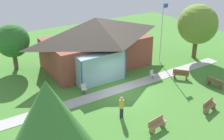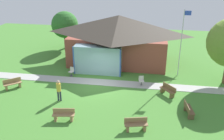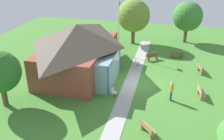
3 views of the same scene
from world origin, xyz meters
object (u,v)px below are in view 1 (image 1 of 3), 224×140
(bench_front_center, at_px, (157,124))
(visitor_strolling_lawn, at_px, (122,106))
(tree_east_hedge, at_px, (198,24))
(bench_mid_right, at_px, (181,75))
(patio_chair_lawn_spare, at_px, (153,75))
(bench_lawn_far_right, at_px, (214,83))
(patio_chair_west, at_px, (84,89))
(pavilion, at_px, (96,42))
(flagpole, at_px, (162,31))
(bench_front_right, at_px, (209,106))
(tree_lawn_corner, at_px, (50,131))
(tree_behind_pavilion_left, at_px, (12,41))
(bench_mid_left, at_px, (53,124))

(bench_front_center, relative_size, visitor_strolling_lawn, 0.89)
(visitor_strolling_lawn, distance_m, tree_east_hedge, 14.88)
(bench_mid_right, height_order, patio_chair_lawn_spare, patio_chair_lawn_spare)
(bench_lawn_far_right, relative_size, bench_front_center, 1.00)
(bench_front_center, xyz_separation_m, tree_east_hedge, (12.30, 8.02, 3.35))
(bench_mid_right, distance_m, patio_chair_west, 9.26)
(pavilion, xyz_separation_m, bench_front_center, (-2.00, -11.71, -2.23))
(bench_mid_right, height_order, patio_chair_west, patio_chair_west)
(flagpole, relative_size, bench_front_center, 4.07)
(pavilion, xyz_separation_m, bench_mid_right, (5.15, -6.80, -2.23))
(flagpole, xyz_separation_m, visitor_strolling_lawn, (-9.50, -6.60, -2.43))
(bench_front_right, xyz_separation_m, visitor_strolling_lawn, (-6.19, 2.78, 0.62))
(patio_chair_west, distance_m, patio_chair_lawn_spare, 6.77)
(bench_mid_right, relative_size, tree_lawn_corner, 0.20)
(flagpole, height_order, bench_front_right, flagpole)
(patio_chair_west, distance_m, tree_east_hedge, 14.52)
(flagpole, height_order, tree_east_hedge, flagpole)
(visitor_strolling_lawn, bearing_deg, bench_front_right, 148.45)
(bench_front_right, bearing_deg, bench_mid_right, -126.91)
(tree_behind_pavilion_left, bearing_deg, bench_lawn_far_right, -44.41)
(pavilion, bearing_deg, patio_chair_west, -130.47)
(bench_front_right, bearing_deg, visitor_strolling_lawn, -38.19)
(patio_chair_lawn_spare, distance_m, visitor_strolling_lawn, 7.25)
(tree_behind_pavilion_left, bearing_deg, bench_front_center, -71.51)
(bench_mid_left, height_order, tree_lawn_corner, tree_lawn_corner)
(bench_front_right, relative_size, patio_chair_lawn_spare, 1.82)
(flagpole, relative_size, tree_behind_pavilion_left, 1.36)
(tree_east_hedge, relative_size, tree_lawn_corner, 0.83)
(tree_behind_pavilion_left, bearing_deg, visitor_strolling_lawn, -73.13)
(flagpole, height_order, patio_chair_west, flagpole)
(flagpole, relative_size, bench_mid_right, 4.43)
(tree_east_hedge, bearing_deg, tree_lawn_corner, -152.81)
(bench_mid_right, height_order, tree_behind_pavilion_left, tree_behind_pavilion_left)
(tree_east_hedge, bearing_deg, tree_behind_pavilion_left, 156.87)
(patio_chair_lawn_spare, xyz_separation_m, visitor_strolling_lawn, (-6.14, -3.81, 0.61))
(pavilion, bearing_deg, patio_chair_lawn_spare, -61.75)
(bench_mid_left, bearing_deg, tree_behind_pavilion_left, -134.92)
(bench_front_center, distance_m, patio_chair_west, 7.47)
(tree_lawn_corner, bearing_deg, patio_chair_west, 56.42)
(bench_lawn_far_right, bearing_deg, bench_front_right, -64.30)
(pavilion, relative_size, bench_mid_left, 7.75)
(bench_lawn_far_right, relative_size, patio_chair_west, 1.80)
(patio_chair_lawn_spare, relative_size, tree_east_hedge, 0.15)
(bench_front_right, xyz_separation_m, patio_chair_west, (-6.76, 7.55, 0.01))
(pavilion, relative_size, tree_behind_pavilion_left, 2.37)
(tree_behind_pavilion_left, bearing_deg, flagpole, -25.45)
(patio_chair_west, bearing_deg, bench_mid_left, 54.44)
(patio_chair_west, xyz_separation_m, patio_chair_lawn_spare, (6.71, -0.95, 0.00))
(pavilion, height_order, patio_chair_west, pavilion)
(bench_mid_left, distance_m, bench_front_right, 11.72)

